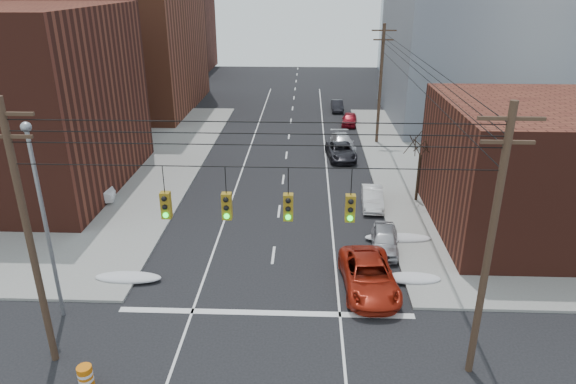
# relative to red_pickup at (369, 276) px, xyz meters

# --- Properties ---
(building_brick_far) EXTENTS (22.00, 18.00, 12.00)m
(building_brick_far) POSITION_rel_red_pickup_xyz_m (-31.05, 65.27, 5.23)
(building_brick_far) COLOR #4D2017
(building_brick_far) RESTS_ON ground
(building_office) EXTENTS (22.00, 20.00, 25.00)m
(building_office) POSITION_rel_red_pickup_xyz_m (16.95, 35.27, 11.73)
(building_office) COLOR gray
(building_office) RESTS_ON ground
(building_glass) EXTENTS (20.00, 18.00, 22.00)m
(building_glass) POSITION_rel_red_pickup_xyz_m (18.95, 61.27, 10.23)
(building_glass) COLOR gray
(building_glass) RESTS_ON ground
(building_storefront) EXTENTS (16.00, 12.00, 8.00)m
(building_storefront) POSITION_rel_red_pickup_xyz_m (12.95, 7.27, 3.23)
(building_storefront) COLOR #4D2017
(building_storefront) RESTS_ON ground
(utility_pole_left) EXTENTS (2.20, 0.28, 11.00)m
(utility_pole_left) POSITION_rel_red_pickup_xyz_m (-13.55, -5.73, 5.01)
(utility_pole_left) COLOR #473323
(utility_pole_left) RESTS_ON ground
(utility_pole_right) EXTENTS (2.20, 0.28, 11.00)m
(utility_pole_right) POSITION_rel_red_pickup_xyz_m (3.45, -5.73, 5.01)
(utility_pole_right) COLOR #473323
(utility_pole_right) RESTS_ON ground
(utility_pole_far) EXTENTS (2.20, 0.28, 11.00)m
(utility_pole_far) POSITION_rel_red_pickup_xyz_m (3.45, 25.27, 5.01)
(utility_pole_far) COLOR #473323
(utility_pole_far) RESTS_ON ground
(traffic_signals) EXTENTS (17.00, 0.42, 2.02)m
(traffic_signals) POSITION_rel_red_pickup_xyz_m (-4.95, -5.76, 6.39)
(traffic_signals) COLOR black
(traffic_signals) RESTS_ON ground
(street_light) EXTENTS (0.44, 0.44, 9.32)m
(street_light) POSITION_rel_red_pickup_xyz_m (-14.55, -2.73, 4.77)
(street_light) COLOR gray
(street_light) RESTS_ON ground
(bare_tree) EXTENTS (2.09, 2.20, 4.93)m
(bare_tree) POSITION_rel_red_pickup_xyz_m (4.54, 11.26, 1.55)
(bare_tree) COLOR black
(bare_tree) RESTS_ON ground
(snow_nw) EXTENTS (3.50, 1.08, 0.42)m
(snow_nw) POSITION_rel_red_pickup_xyz_m (-12.45, 0.27, -0.56)
(snow_nw) COLOR silver
(snow_nw) RESTS_ON ground
(snow_ne) EXTENTS (3.00, 1.08, 0.42)m
(snow_ne) POSITION_rel_red_pickup_xyz_m (2.35, 0.77, -0.56)
(snow_ne) COLOR silver
(snow_ne) RESTS_ON ground
(snow_east_far) EXTENTS (4.00, 1.08, 0.42)m
(snow_east_far) POSITION_rel_red_pickup_xyz_m (2.35, 5.27, -0.56)
(snow_east_far) COLOR silver
(snow_east_far) RESTS_ON ground
(red_pickup) EXTENTS (2.90, 5.72, 1.55)m
(red_pickup) POSITION_rel_red_pickup_xyz_m (0.00, 0.00, 0.00)
(red_pickup) COLOR maroon
(red_pickup) RESTS_ON ground
(parked_car_a) EXTENTS (2.02, 4.09, 1.34)m
(parked_car_a) POSITION_rel_red_pickup_xyz_m (1.35, 4.12, -0.11)
(parked_car_a) COLOR #B3B2B7
(parked_car_a) RESTS_ON ground
(parked_car_b) EXTENTS (1.57, 3.98, 1.29)m
(parked_car_b) POSITION_rel_red_pickup_xyz_m (1.35, 10.33, -0.13)
(parked_car_b) COLOR silver
(parked_car_b) RESTS_ON ground
(parked_car_c) EXTENTS (2.78, 5.08, 1.35)m
(parked_car_c) POSITION_rel_red_pickup_xyz_m (-0.25, 20.49, -0.10)
(parked_car_c) COLOR black
(parked_car_c) RESTS_ON ground
(parked_car_d) EXTENTS (2.42, 4.97, 1.39)m
(parked_car_d) POSITION_rel_red_pickup_xyz_m (0.04, 23.09, -0.08)
(parked_car_d) COLOR #BBBCC1
(parked_car_d) RESTS_ON ground
(parked_car_e) EXTENTS (1.97, 3.96, 1.30)m
(parked_car_e) POSITION_rel_red_pickup_xyz_m (1.29, 31.74, -0.13)
(parked_car_e) COLOR maroon
(parked_car_e) RESTS_ON ground
(parked_car_f) EXTENTS (1.40, 3.85, 1.26)m
(parked_car_f) POSITION_rel_red_pickup_xyz_m (0.30, 38.13, -0.14)
(parked_car_f) COLOR black
(parked_car_f) RESTS_ON ground
(lot_car_a) EXTENTS (4.72, 2.58, 1.48)m
(lot_car_a) POSITION_rel_red_pickup_xyz_m (-18.84, 9.69, 0.11)
(lot_car_a) COLOR silver
(lot_car_a) RESTS_ON sidewalk_nw
(lot_car_b) EXTENTS (5.34, 3.39, 1.37)m
(lot_car_b) POSITION_rel_red_pickup_xyz_m (-20.46, 14.79, 0.06)
(lot_car_b) COLOR #9FA0A4
(lot_car_b) RESTS_ON sidewalk_nw
(lot_car_c) EXTENTS (5.56, 3.00, 1.53)m
(lot_car_c) POSITION_rel_red_pickup_xyz_m (-23.34, 12.91, 0.14)
(lot_car_c) COLOR black
(lot_car_c) RESTS_ON sidewalk_nw
(lot_car_d) EXTENTS (4.54, 2.83, 1.44)m
(lot_car_d) POSITION_rel_red_pickup_xyz_m (-24.34, 15.87, 0.10)
(lot_car_d) COLOR #A4A4A9
(lot_car_d) RESTS_ON sidewalk_nw
(construction_barrel) EXTENTS (0.69, 0.69, 1.02)m
(construction_barrel) POSITION_rel_red_pickup_xyz_m (-11.55, -7.31, -0.25)
(construction_barrel) COLOR orange
(construction_barrel) RESTS_ON ground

